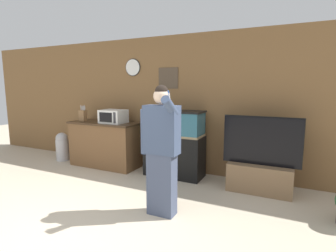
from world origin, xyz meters
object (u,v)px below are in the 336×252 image
tv_on_stand (260,170)px  trash_bin (62,146)px  person_standing (161,149)px  counter_island (105,144)px  knife_block (83,115)px  microwave (113,116)px  aquarium_on_stand (174,143)px

tv_on_stand → trash_bin: (-4.21, -0.03, -0.03)m
trash_bin → person_standing: bearing=-22.1°
person_standing → trash_bin: 3.45m
counter_island → tv_on_stand: bearing=-1.0°
knife_block → tv_on_stand: bearing=-0.3°
microwave → aquarium_on_stand: 1.38m
aquarium_on_stand → person_standing: size_ratio=0.73×
person_standing → aquarium_on_stand: bearing=107.8°
microwave → tv_on_stand: 2.91m
aquarium_on_stand → tv_on_stand: size_ratio=1.02×
counter_island → knife_block: knife_block is taller
aquarium_on_stand → person_standing: person_standing is taller
knife_block → microwave: bearing=1.1°
counter_island → tv_on_stand: size_ratio=1.23×
microwave → aquarium_on_stand: bearing=3.2°
counter_island → tv_on_stand: (3.06, -0.05, -0.11)m
microwave → knife_block: size_ratio=1.45×
microwave → aquarium_on_stand: aquarium_on_stand is taller
tv_on_stand → person_standing: person_standing is taller
counter_island → trash_bin: size_ratio=2.35×
microwave → trash_bin: 1.57m
aquarium_on_stand → counter_island: bearing=-178.1°
knife_block → counter_island: bearing=3.9°
person_standing → tv_on_stand: bearing=51.1°
tv_on_stand → person_standing: 1.76m
knife_block → person_standing: 2.88m
tv_on_stand → person_standing: bearing=-128.9°
counter_island → microwave: (0.24, -0.02, 0.59)m
trash_bin → microwave: bearing=2.7°
aquarium_on_stand → person_standing: bearing=-72.2°
counter_island → microwave: bearing=-5.2°
aquarium_on_stand → trash_bin: 2.71m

